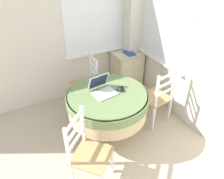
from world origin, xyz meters
TOP-DOWN VIEW (x-y plane):
  - corner_room_shell at (1.41, 2.11)m, footprint 4.60×5.14m
  - round_dining_table at (1.11, 2.00)m, footprint 1.13×1.13m
  - laptop at (1.06, 2.05)m, footprint 0.34×0.35m
  - computer_mouse at (1.29, 1.98)m, footprint 0.07×0.10m
  - cell_phone at (1.33, 2.01)m, footprint 0.10×0.13m
  - dining_chair_near_back_window at (1.12, 2.80)m, footprint 0.45×0.46m
  - dining_chair_near_right_window at (1.92, 1.92)m, footprint 0.47×0.46m
  - dining_chair_camera_near at (0.56, 1.42)m, footprint 0.58×0.58m
  - corner_cabinet at (2.04, 3.02)m, footprint 0.54×0.45m
  - book_on_cabinet at (2.05, 2.97)m, footprint 0.15×0.24m

SIDE VIEW (x-z plane):
  - corner_cabinet at x=2.04m, z-range 0.00..0.74m
  - dining_chair_near_back_window at x=1.12m, z-range -0.03..0.94m
  - dining_chair_near_right_window at x=1.92m, z-range -0.03..0.94m
  - dining_chair_camera_near at x=0.56m, z-range -0.03..0.94m
  - round_dining_table at x=1.11m, z-range 0.22..0.97m
  - book_on_cabinet at x=2.05m, z-range 0.74..0.77m
  - cell_phone at x=1.33m, z-range 0.75..0.76m
  - computer_mouse at x=1.29m, z-range 0.75..0.80m
  - laptop at x=1.06m, z-range 0.68..0.92m
  - corner_room_shell at x=1.41m, z-range 0.00..2.55m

